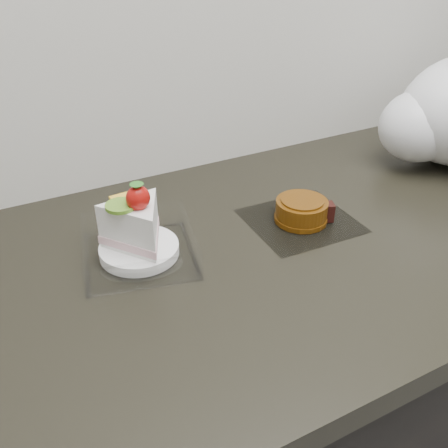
% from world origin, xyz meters
% --- Properties ---
extents(counter, '(2.04, 0.64, 0.90)m').
position_xyz_m(counter, '(0.00, 1.69, 0.45)').
color(counter, black).
rests_on(counter, ground).
extents(cake_tray, '(0.20, 0.20, 0.13)m').
position_xyz_m(cake_tray, '(-0.33, 1.74, 0.93)').
color(cake_tray, white).
rests_on(cake_tray, counter).
extents(mooncake_wrap, '(0.18, 0.17, 0.04)m').
position_xyz_m(mooncake_wrap, '(-0.05, 1.72, 0.92)').
color(mooncake_wrap, white).
rests_on(mooncake_wrap, counter).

